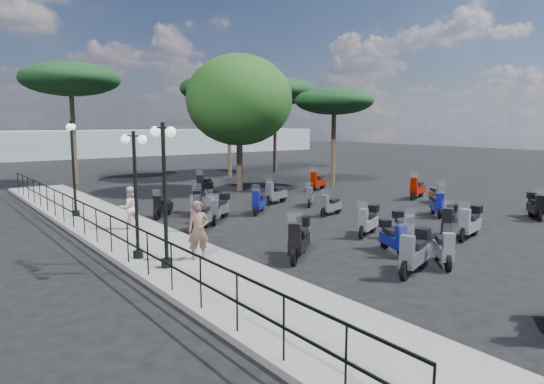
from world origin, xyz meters
TOP-DOWN VIEW (x-y plane):
  - ground at (0.00, 0.00)m, footprint 120.00×120.00m
  - sidewalk at (-6.50, 3.00)m, footprint 3.00×30.00m
  - railing at (-7.80, 2.80)m, footprint 0.04×26.04m
  - lamp_post_0 at (-7.15, -1.66)m, footprint 0.30×1.11m
  - lamp_post_1 at (-7.43, -0.37)m, footprint 0.42×1.02m
  - lamp_post_2 at (-7.12, 7.13)m, footprint 0.58×1.07m
  - woman at (-6.12, -1.50)m, footprint 0.69×0.56m
  - pedestrian_far at (-6.22, 3.48)m, footprint 0.75×0.59m
  - scooter_1 at (-3.55, -2.75)m, footprint 1.56×1.33m
  - scooter_2 at (-4.13, 2.05)m, footprint 1.40×1.34m
  - scooter_3 at (-2.60, 3.51)m, footprint 1.53×1.00m
  - scooter_4 at (-4.13, 5.36)m, footprint 1.27×1.10m
  - scooter_5 at (-0.79, -5.65)m, footprint 1.21×1.25m
  - scooter_6 at (-2.02, -5.59)m, footprint 1.75×0.85m
  - scooter_7 at (-0.87, -3.95)m, footprint 0.80×1.44m
  - scooter_8 at (-0.44, 3.68)m, footprint 1.35×1.22m
  - scooter_9 at (-2.89, 3.14)m, footprint 1.00×1.31m
  - scooter_10 at (-2.64, 5.11)m, footprint 1.07×1.61m
  - scooter_12 at (0.49, -3.26)m, footprint 0.96×1.39m
  - scooter_13 at (0.29, -1.91)m, footprint 1.54×0.86m
  - scooter_14 at (1.77, 1.53)m, footprint 1.47×0.58m
  - scooter_15 at (1.64, 5.24)m, footprint 1.72×0.83m
  - scooter_16 at (0.42, 10.07)m, footprint 1.51×1.17m
  - scooter_18 at (2.68, -4.31)m, footprint 1.73×0.72m
  - scooter_19 at (2.23, -3.82)m, footprint 1.66×1.00m
  - scooter_20 at (5.27, -1.23)m, footprint 1.22×1.29m
  - scooter_21 at (2.62, 3.83)m, footprint 1.14×1.11m
  - scooter_23 at (8.07, -3.94)m, footprint 1.37×1.19m
  - scooter_24 at (8.17, -4.26)m, footprint 0.94×1.46m
  - scooter_25 at (8.13, 0.75)m, footprint 0.88×1.36m
  - scooter_26 at (8.54, 2.21)m, footprint 1.78×0.84m
  - scooter_27 at (6.45, 7.55)m, footprint 1.73×0.93m
  - broadleaf_tree at (2.81, 10.20)m, footprint 6.04×6.04m
  - pine_0 at (6.03, 16.50)m, footprint 6.89×6.89m
  - pine_1 at (10.68, 17.26)m, footprint 6.32×6.32m
  - pine_2 at (-4.02, 18.79)m, footprint 6.02×6.02m
  - pine_3 at (8.26, 8.18)m, footprint 4.74×4.74m
  - distant_hills at (0.00, 45.00)m, footprint 70.00×8.00m

SIDE VIEW (x-z plane):
  - ground at x=0.00m, z-range 0.00..0.00m
  - sidewalk at x=-6.50m, z-range 0.00..0.15m
  - scooter_14 at x=1.77m, z-range -0.18..1.01m
  - scooter_21 at x=2.62m, z-range -0.18..1.01m
  - scooter_25 at x=8.13m, z-range -0.19..1.03m
  - scooter_9 at x=-2.89m, z-range -0.19..1.05m
  - scooter_4 at x=-4.13m, z-range -0.19..1.07m
  - scooter_5 at x=-0.79m, z-range -0.20..1.11m
  - scooter_7 at x=-0.87m, z-range -0.15..1.07m
  - scooter_20 at x=5.27m, z-range -0.20..1.13m
  - scooter_12 at x=0.49m, z-range -0.15..1.09m
  - scooter_8 at x=-0.44m, z-range -0.21..1.15m
  - scooter_24 at x=8.17m, z-range -0.16..1.12m
  - scooter_13 at x=0.29m, z-range -0.16..1.14m
  - scooter_15 at x=1.64m, z-range -0.22..1.20m
  - scooter_16 at x=0.42m, z-range -0.22..1.21m
  - scooter_23 at x=8.07m, z-range -0.16..1.16m
  - scooter_2 at x=-4.13m, z-range -0.22..1.23m
  - scooter_3 at x=-2.60m, z-range -0.17..1.18m
  - scooter_27 at x=6.45m, z-range -0.22..1.23m
  - scooter_26 at x=8.54m, z-range -0.22..1.24m
  - scooter_18 at x=2.68m, z-range -0.17..1.23m
  - scooter_10 at x=-2.64m, z-range -0.17..1.25m
  - scooter_19 at x=2.23m, z-range -0.18..1.25m
  - scooter_6 at x=-2.02m, z-range -0.18..1.26m
  - scooter_1 at x=-3.55m, z-range -0.18..1.31m
  - railing at x=-7.80m, z-range 0.35..1.45m
  - pedestrian_far at x=-6.22m, z-range 0.15..1.67m
  - woman at x=-6.12m, z-range 0.15..1.79m
  - distant_hills at x=0.00m, z-range 0.00..3.00m
  - lamp_post_1 at x=-7.43m, z-range 0.40..3.93m
  - lamp_post_0 at x=-7.15m, z-range 0.42..4.18m
  - lamp_post_2 at x=-7.12m, z-range 0.42..4.25m
  - broadleaf_tree at x=2.81m, z-range 1.29..9.03m
  - pine_3 at x=8.26m, z-range 2.16..8.18m
  - pine_0 at x=6.03m, z-range 2.51..9.98m
  - pine_1 at x=10.68m, z-range 2.58..10.00m
  - pine_2 at x=-4.02m, z-range 2.74..10.37m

